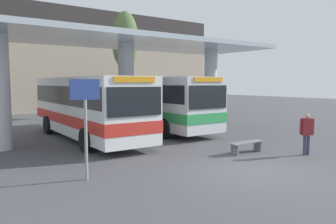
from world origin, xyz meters
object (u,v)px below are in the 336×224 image
waiting_bench_near_pillar (247,145)px  poplar_tree_behind_right (125,42)px  parked_car_street (98,103)px  transit_bus_left_bay (87,105)px  pedestrian_waiting (307,130)px  info_sign_platform (85,109)px  transit_bus_center_bay (153,101)px

waiting_bench_near_pillar → poplar_tree_behind_right: size_ratio=0.19×
poplar_tree_behind_right → parked_car_street: 6.87m
waiting_bench_near_pillar → poplar_tree_behind_right: 17.51m
transit_bus_left_bay → waiting_bench_near_pillar: transit_bus_left_bay is taller
parked_car_street → transit_bus_left_bay: bearing=-114.6°
poplar_tree_behind_right → pedestrian_waiting: bearing=-94.4°
info_sign_platform → pedestrian_waiting: bearing=-12.3°
waiting_bench_near_pillar → info_sign_platform: size_ratio=0.58×
waiting_bench_near_pillar → pedestrian_waiting: size_ratio=1.04×
transit_bus_center_bay → transit_bus_left_bay: bearing=10.5°
transit_bus_center_bay → parked_car_street: transit_bus_center_bay is taller
transit_bus_center_bay → poplar_tree_behind_right: size_ratio=1.13×
info_sign_platform → pedestrian_waiting: 8.68m
parked_car_street → transit_bus_center_bay: bearing=-97.4°
info_sign_platform → parked_car_street: size_ratio=0.67×
transit_bus_center_bay → info_sign_platform: (-7.23, -7.68, 0.35)m
transit_bus_left_bay → waiting_bench_near_pillar: 8.25m
transit_bus_left_bay → info_sign_platform: 7.36m
pedestrian_waiting → poplar_tree_behind_right: poplar_tree_behind_right is taller
waiting_bench_near_pillar → poplar_tree_behind_right: bearing=79.4°
parked_car_street → waiting_bench_near_pillar: bearing=-95.6°
transit_bus_center_bay → poplar_tree_behind_right: bearing=-107.2°
transit_bus_center_bay → parked_car_street: size_ratio=2.28×
transit_bus_left_bay → info_sign_platform: (-2.71, -6.83, 0.37)m
waiting_bench_near_pillar → parked_car_street: bearing=83.7°
poplar_tree_behind_right → info_sign_platform: bearing=-121.5°
transit_bus_left_bay → transit_bus_center_bay: size_ratio=1.02×
pedestrian_waiting → transit_bus_left_bay: bearing=151.0°
transit_bus_left_bay → info_sign_platform: size_ratio=3.46×
transit_bus_left_bay → parked_car_street: transit_bus_left_bay is taller
transit_bus_left_bay → parked_car_street: size_ratio=2.33×
transit_bus_center_bay → poplar_tree_behind_right: poplar_tree_behind_right is taller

